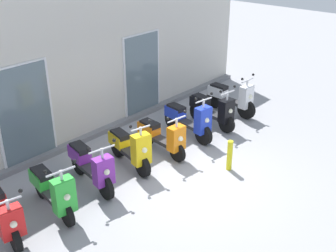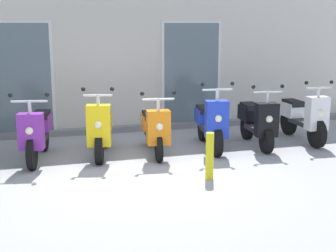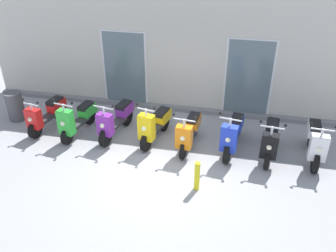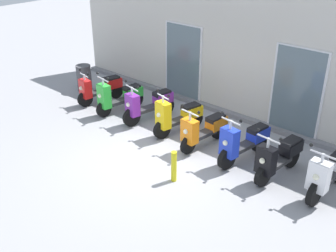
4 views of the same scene
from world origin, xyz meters
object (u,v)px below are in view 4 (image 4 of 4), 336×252
(scooter_blue, at_px, (244,142))
(scooter_black, at_px, (278,157))
(scooter_red, at_px, (100,88))
(scooter_orange, at_px, (204,129))
(scooter_green, at_px, (119,96))
(scooter_white, at_px, (329,173))
(trash_bin, at_px, (84,78))
(curb_bollard, at_px, (174,166))
(scooter_yellow, at_px, (178,116))
(scooter_purple, at_px, (149,104))

(scooter_blue, height_order, scooter_black, scooter_blue)
(scooter_red, xyz_separation_m, scooter_orange, (3.92, -0.11, 0.01))
(scooter_green, height_order, scooter_white, scooter_white)
(trash_bin, bearing_deg, scooter_black, -3.34)
(scooter_red, relative_size, scooter_white, 0.91)
(scooter_red, xyz_separation_m, curb_bollard, (4.35, -1.71, -0.10))
(scooter_red, height_order, scooter_orange, scooter_orange)
(scooter_white, height_order, trash_bin, scooter_white)
(scooter_orange, bearing_deg, scooter_blue, 3.51)
(scooter_orange, height_order, curb_bollard, scooter_orange)
(scooter_red, relative_size, scooter_orange, 0.97)
(scooter_yellow, bearing_deg, trash_bin, 176.05)
(scooter_orange, relative_size, curb_bollard, 2.20)
(scooter_green, distance_m, scooter_black, 4.96)
(scooter_yellow, relative_size, trash_bin, 1.82)
(scooter_green, distance_m, scooter_purple, 1.03)
(scooter_red, xyz_separation_m, scooter_blue, (5.00, -0.05, 0.03))
(scooter_purple, relative_size, curb_bollard, 2.36)
(scooter_green, xyz_separation_m, scooter_white, (6.00, 0.09, 0.00))
(scooter_black, xyz_separation_m, curb_bollard, (-1.55, -1.58, -0.12))
(scooter_purple, height_order, scooter_white, scooter_white)
(scooter_green, xyz_separation_m, curb_bollard, (3.41, -1.59, -0.13))
(scooter_green, xyz_separation_m, trash_bin, (-2.06, 0.40, -0.06))
(scooter_red, height_order, scooter_blue, scooter_blue)
(scooter_blue, xyz_separation_m, trash_bin, (-6.12, 0.33, -0.06))
(scooter_purple, height_order, scooter_orange, scooter_purple)
(scooter_purple, bearing_deg, scooter_orange, -4.43)
(scooter_purple, height_order, scooter_black, scooter_black)
(trash_bin, bearing_deg, scooter_yellow, -3.95)
(scooter_green, bearing_deg, scooter_white, 0.89)
(scooter_red, xyz_separation_m, scooter_purple, (1.96, 0.04, 0.04))
(scooter_blue, bearing_deg, scooter_black, -5.01)
(scooter_orange, distance_m, trash_bin, 5.06)
(scooter_red, xyz_separation_m, scooter_yellow, (3.02, -0.00, 0.02))
(scooter_red, bearing_deg, scooter_yellow, -0.02)
(scooter_green, distance_m, curb_bollard, 3.77)
(scooter_blue, xyz_separation_m, scooter_white, (1.94, 0.03, 0.01))
(scooter_green, height_order, scooter_black, scooter_green)
(scooter_blue, relative_size, trash_bin, 1.97)
(scooter_orange, distance_m, scooter_blue, 1.07)
(trash_bin, relative_size, curb_bollard, 1.19)
(scooter_blue, bearing_deg, scooter_red, 179.47)
(scooter_green, relative_size, scooter_blue, 0.94)
(scooter_green, distance_m, trash_bin, 2.10)
(scooter_red, distance_m, scooter_purple, 1.96)
(scooter_orange, bearing_deg, scooter_white, 1.74)
(scooter_black, bearing_deg, scooter_blue, 174.99)
(scooter_yellow, height_order, trash_bin, scooter_yellow)
(scooter_yellow, bearing_deg, scooter_red, 179.98)
(scooter_purple, relative_size, trash_bin, 1.98)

